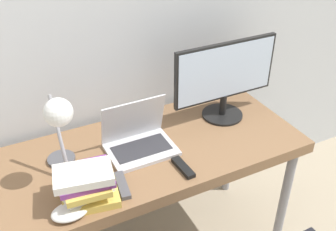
{
  "coord_description": "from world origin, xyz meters",
  "views": [
    {
      "loc": [
        -0.6,
        -1.06,
        1.92
      ],
      "look_at": [
        0.08,
        0.29,
        0.95
      ],
      "focal_mm": 42.0,
      "sensor_mm": 36.0,
      "label": 1
    }
  ],
  "objects_px": {
    "monitor": "(225,77)",
    "laptop": "(139,140)",
    "desk_lamp": "(59,121)",
    "book_stack": "(86,184)",
    "game_controller": "(70,212)"
  },
  "relations": [
    {
      "from": "laptop",
      "to": "book_stack",
      "type": "distance_m",
      "value": 0.39
    },
    {
      "from": "laptop",
      "to": "desk_lamp",
      "type": "bearing_deg",
      "value": -170.99
    },
    {
      "from": "desk_lamp",
      "to": "book_stack",
      "type": "distance_m",
      "value": 0.27
    },
    {
      "from": "monitor",
      "to": "game_controller",
      "type": "height_order",
      "value": "monitor"
    },
    {
      "from": "monitor",
      "to": "game_controller",
      "type": "xyz_separation_m",
      "value": [
        -0.93,
        -0.34,
        -0.21
      ]
    },
    {
      "from": "desk_lamp",
      "to": "game_controller",
      "type": "height_order",
      "value": "desk_lamp"
    },
    {
      "from": "laptop",
      "to": "book_stack",
      "type": "xyz_separation_m",
      "value": [
        -0.32,
        -0.22,
        0.02
      ]
    },
    {
      "from": "game_controller",
      "to": "laptop",
      "type": "bearing_deg",
      "value": 34.17
    },
    {
      "from": "monitor",
      "to": "laptop",
      "type": "bearing_deg",
      "value": -172.58
    },
    {
      "from": "monitor",
      "to": "book_stack",
      "type": "relative_size",
      "value": 2.12
    },
    {
      "from": "monitor",
      "to": "book_stack",
      "type": "distance_m",
      "value": 0.9
    },
    {
      "from": "desk_lamp",
      "to": "laptop",
      "type": "bearing_deg",
      "value": 9.01
    },
    {
      "from": "laptop",
      "to": "desk_lamp",
      "type": "height_order",
      "value": "desk_lamp"
    },
    {
      "from": "laptop",
      "to": "monitor",
      "type": "bearing_deg",
      "value": 7.42
    },
    {
      "from": "monitor",
      "to": "game_controller",
      "type": "bearing_deg",
      "value": -159.62
    }
  ]
}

